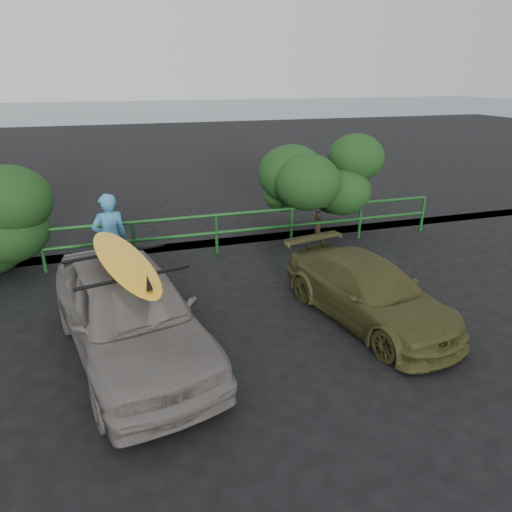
{
  "coord_description": "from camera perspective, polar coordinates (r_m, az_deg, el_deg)",
  "views": [
    {
      "loc": [
        -1.24,
        -5.54,
        4.18
      ],
      "look_at": [
        1.02,
        1.76,
        1.15
      ],
      "focal_mm": 32.0,
      "sensor_mm": 36.0,
      "label": 1
    }
  ],
  "objects": [
    {
      "name": "sedan",
      "position": [
        7.39,
        -15.54,
        -6.73
      ],
      "size": [
        2.75,
        4.8,
        1.54
      ],
      "primitive_type": "imported",
      "rotation": [
        0.0,
        0.0,
        0.22
      ],
      "color": "slate",
      "rests_on": "ground"
    },
    {
      "name": "roof_rack",
      "position": [
        7.06,
        -16.18,
        -1.03
      ],
      "size": [
        1.81,
        1.45,
        0.05
      ],
      "primitive_type": null,
      "rotation": [
        0.0,
        0.0,
        0.22
      ],
      "color": "black",
      "rests_on": "sedan"
    },
    {
      "name": "surfboard",
      "position": [
        7.04,
        -16.24,
        -0.49
      ],
      "size": [
        1.27,
        3.09,
        0.09
      ],
      "primitive_type": "ellipsoid",
      "rotation": [
        0.0,
        0.0,
        0.22
      ],
      "color": "yellow",
      "rests_on": "roof_rack"
    },
    {
      "name": "ocean",
      "position": [
        65.68,
        -16.87,
        17.09
      ],
      "size": [
        200.0,
        200.0,
        0.0
      ],
      "primitive_type": "plane",
      "color": "slate",
      "rests_on": "ground"
    },
    {
      "name": "ground",
      "position": [
        7.05,
        -3.84,
        -14.81
      ],
      "size": [
        80.0,
        80.0,
        0.0
      ],
      "primitive_type": "plane",
      "color": "black"
    },
    {
      "name": "man",
      "position": [
        10.05,
        -17.7,
        2.01
      ],
      "size": [
        0.81,
        0.62,
        1.96
      ],
      "primitive_type": "imported",
      "rotation": [
        0.0,
        0.0,
        3.38
      ],
      "color": "teal",
      "rests_on": "ground"
    },
    {
      "name": "olive_vehicle",
      "position": [
        8.51,
        13.86,
        -4.28
      ],
      "size": [
        2.25,
        4.03,
        1.1
      ],
      "primitive_type": "imported",
      "rotation": [
        0.0,
        0.0,
        0.19
      ],
      "color": "#403F1C",
      "rests_on": "ground"
    },
    {
      "name": "guardrail",
      "position": [
        11.22,
        -9.94,
        2.25
      ],
      "size": [
        14.0,
        0.08,
        1.04
      ],
      "primitive_type": null,
      "color": "#164E1A",
      "rests_on": "ground"
    },
    {
      "name": "shrub_right",
      "position": [
        13.01,
        12.07,
        8.29
      ],
      "size": [
        3.2,
        2.4,
        2.57
      ],
      "primitive_type": null,
      "color": "#1B3F17",
      "rests_on": "ground"
    }
  ]
}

